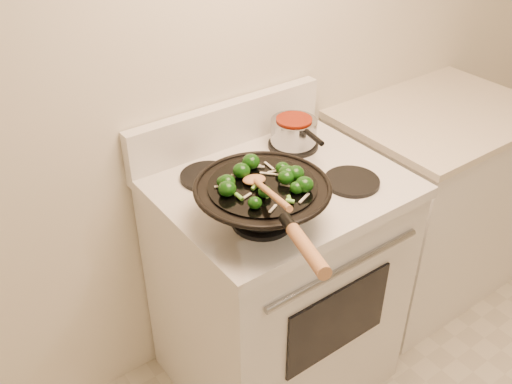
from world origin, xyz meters
TOP-DOWN VIEW (x-y plane):
  - stove at (-0.16, 1.17)m, footprint 0.78×0.67m
  - counter_unit at (0.71, 1.20)m, footprint 0.82×0.62m
  - wok at (-0.34, 1.02)m, footprint 0.39×0.63m
  - stirfry at (-0.33, 1.02)m, footprint 0.25×0.25m
  - wooden_spoon at (-0.38, 0.97)m, footprint 0.13×0.30m
  - saucepan at (0.02, 1.32)m, footprint 0.16×0.26m

SIDE VIEW (x-z plane):
  - counter_unit at x=0.71m, z-range 0.00..0.91m
  - stove at x=-0.16m, z-range -0.07..1.01m
  - saucepan at x=0.02m, z-range 0.93..1.03m
  - wok at x=-0.34m, z-range 0.90..1.10m
  - stirfry at x=-0.33m, z-range 1.05..1.09m
  - wooden_spoon at x=-0.38m, z-range 1.04..1.13m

